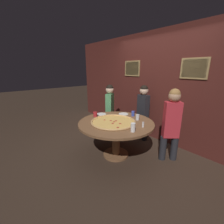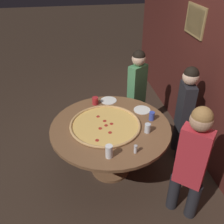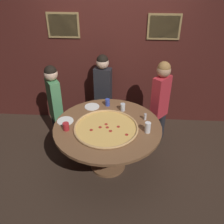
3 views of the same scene
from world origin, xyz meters
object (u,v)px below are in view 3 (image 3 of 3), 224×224
Objects in this scene: dining_table at (108,134)px; condiment_shaker at (145,117)px; drink_cup_near_right at (148,127)px; diner_side_left at (103,88)px; diner_centre_back at (160,99)px; white_plate_left_side at (65,121)px; white_plate_right_side at (92,107)px; drink_cup_near_left at (66,126)px; drink_cup_centre_back at (123,107)px; giant_pizza at (106,128)px; drink_cup_far_right at (108,102)px; diner_far_left at (55,101)px.

dining_table is 15.23× the size of condiment_shaker.
drink_cup_near_right is 0.11× the size of diner_side_left.
white_plate_left_side is at bearing -24.33° from diner_centre_back.
drink_cup_near_right reaches higher than white_plate_right_side.
dining_table is 6.43× the size of white_plate_left_side.
drink_cup_near_left is 0.08× the size of diner_side_left.
dining_table is at bearing -115.61° from drink_cup_centre_back.
condiment_shaker is (0.79, -0.30, 0.05)m from white_plate_right_side.
white_plate_left_side is at bearing -128.79° from white_plate_right_side.
white_plate_left_side is at bearing 73.58° from diner_side_left.
giant_pizza is 8.32× the size of drink_cup_near_left.
drink_cup_centre_back is (-0.34, 0.51, -0.02)m from drink_cup_near_right.
diner_centre_back reaches higher than dining_table.
giant_pizza is 0.60m from drink_cup_far_right.
dining_table is at bearing 168.82° from drink_cup_near_right.
drink_cup_near_right is 1.41× the size of drink_cup_near_left.
drink_cup_near_left is at bearing -16.85° from diner_centre_back.
diner_far_left is (-0.83, 0.03, -0.02)m from drink_cup_far_right.
giant_pizza is (-0.02, -0.06, 0.16)m from dining_table.
diner_centre_back is at bearing 43.48° from giant_pizza.
giant_pizza is at bearing -104.32° from dining_table.
white_plate_left_side is 0.56m from diner_far_left.
diner_far_left is at bearing 171.73° from white_plate_right_side.
drink_cup_near_left is 0.91m from drink_cup_centre_back.
white_plate_left_side is 1.51m from diner_centre_back.
drink_cup_far_right is 0.83m from diner_centre_back.
drink_cup_far_right is (-0.02, 0.60, 0.04)m from giant_pizza.
giant_pizza reaches higher than white_plate_left_side.
drink_cup_near_right is at bearing -148.38° from diner_far_left.
white_plate_left_side is 1.05m from diner_side_left.
diner_side_left is (0.45, 0.95, 0.04)m from white_plate_left_side.
white_plate_right_side is 0.16× the size of diner_centre_back.
dining_table is at bearing 12.52° from drink_cup_near_left.
drink_cup_far_right is at bearing 151.74° from drink_cup_centre_back.
drink_cup_centre_back is 1.03× the size of drink_cup_far_right.
drink_cup_near_left is at bearing 172.89° from diner_far_left.
white_plate_left_side is 0.17× the size of diner_side_left.
condiment_shaker is (0.56, -0.36, -0.01)m from drink_cup_far_right.
drink_cup_near_right is (0.55, -0.04, 0.06)m from giant_pizza.
dining_table is 1.06m from diner_far_left.
giant_pizza is at bearing -13.25° from white_plate_left_side.
giant_pizza is 9.01× the size of condiment_shaker.
diner_far_left reaches higher than condiment_shaker.
drink_cup_far_right is at bearing 94.37° from dining_table.
white_plate_left_side is (-0.06, 0.20, -0.05)m from drink_cup_near_left.
diner_side_left is (-0.69, 1.14, -0.03)m from drink_cup_near_right.
drink_cup_near_left is 0.66m from white_plate_right_side.
drink_cup_centre_back is 1.08m from diner_far_left.
diner_centre_back is (0.58, 0.28, 0.00)m from drink_cup_centre_back.
drink_cup_centre_back is (0.20, 0.41, 0.20)m from dining_table.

